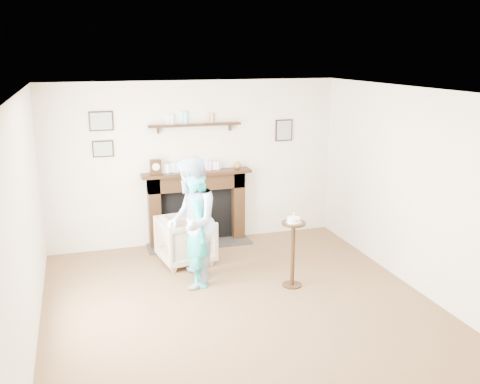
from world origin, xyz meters
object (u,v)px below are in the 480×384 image
pedestal_table (293,241)px  woman (201,283)px  man (193,283)px  armchair (187,262)px

pedestal_table → woman: bearing=159.1°
man → woman: bearing=94.8°
armchair → pedestal_table: bearing=-144.9°
armchair → pedestal_table: pedestal_table is taller
pedestal_table → armchair: bearing=133.7°
man → pedestal_table: bearing=83.1°
armchair → pedestal_table: 1.74m
armchair → pedestal_table: size_ratio=0.75×
armchair → man: (-0.07, -0.75, 0.00)m
woman → pedestal_table: 1.32m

